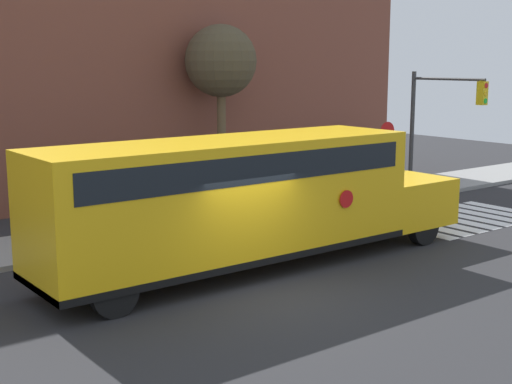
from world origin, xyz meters
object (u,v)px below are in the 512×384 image
stop_sign (386,148)px  school_bus (246,196)px  tree_far_sidewalk (221,63)px  traffic_light (437,115)px

stop_sign → school_bus: bearing=-156.2°
school_bus → tree_far_sidewalk: 10.06m
school_bus → stop_sign: bearing=23.8°
stop_sign → traffic_light: traffic_light is taller
school_bus → traffic_light: bearing=15.4°
school_bus → traffic_light: 11.34m
stop_sign → tree_far_sidewalk: 6.84m
stop_sign → traffic_light: (1.24, -1.25, 1.22)m
stop_sign → traffic_light: 2.15m
tree_far_sidewalk → school_bus: bearing=-121.2°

